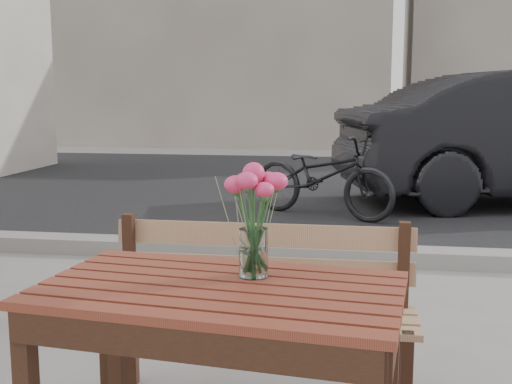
% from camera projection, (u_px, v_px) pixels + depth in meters
% --- Properties ---
extents(street, '(30.00, 8.12, 0.12)m').
position_uv_depth(street, '(327.00, 209.00, 6.89)').
color(street, black).
rests_on(street, ground).
extents(main_table, '(1.17, 0.77, 0.68)m').
position_uv_depth(main_table, '(220.00, 320.00, 1.99)').
color(main_table, maroon).
rests_on(main_table, ground).
extents(main_bench, '(1.26, 0.38, 0.78)m').
position_uv_depth(main_bench, '(260.00, 291.00, 2.60)').
color(main_bench, '#A17753').
rests_on(main_bench, ground).
extents(main_vase, '(0.20, 0.20, 0.37)m').
position_uv_depth(main_vase, '(254.00, 206.00, 2.03)').
color(main_vase, white).
rests_on(main_vase, main_table).
extents(bicycle, '(1.71, 1.24, 0.86)m').
position_uv_depth(bicycle, '(322.00, 175.00, 6.57)').
color(bicycle, black).
rests_on(bicycle, ground).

